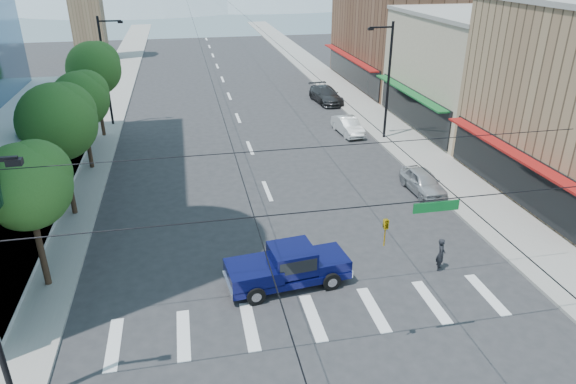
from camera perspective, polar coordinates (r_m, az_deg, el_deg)
name	(u,v)px	position (r m, az deg, el deg)	size (l,w,h in m)	color
ground	(328,342)	(20.47, 4.44, -16.26)	(160.00, 160.00, 0.00)	#28282B
sidewalk_left	(111,97)	(56.82, -19.06, 9.99)	(4.00, 120.00, 0.15)	gray
sidewalk_right	(335,86)	(58.72, 5.22, 11.69)	(4.00, 120.00, 0.15)	gray
shop_mid	(484,72)	(46.73, 20.90, 12.32)	(12.00, 14.00, 9.00)	tan
shop_far	(406,38)	(60.58, 12.99, 16.34)	(12.00, 18.00, 10.00)	brown
tree_near	(29,183)	(23.40, -26.80, 0.92)	(3.65, 3.64, 6.71)	black
tree_midnear	(60,119)	(29.63, -24.01, 7.40)	(4.09, 4.09, 7.52)	black
tree_midfar	(83,97)	(36.42, -21.86, 9.75)	(3.65, 3.64, 6.71)	black
tree_far	(95,67)	(43.05, -20.61, 12.89)	(4.09, 4.09, 7.52)	black
signal_rig	(346,251)	(16.99, 6.50, -6.48)	(21.80, 0.20, 9.00)	black
lamp_pole_nw	(106,68)	(45.93, -19.52, 12.89)	(2.00, 0.25, 9.00)	black
lamp_pole_ne	(387,77)	(40.66, 10.95, 12.43)	(2.00, 0.25, 9.00)	black
pickup_truck	(287,266)	(22.83, -0.09, -8.22)	(5.68, 2.61, 1.86)	#080B3C
pedestrian	(441,254)	(24.98, 16.62, -6.64)	(0.59, 0.39, 1.61)	black
parked_car_near	(423,182)	(32.67, 14.78, 1.10)	(1.65, 4.11, 1.40)	#ABACAF
parked_car_mid	(348,126)	(42.54, 6.67, 7.32)	(1.45, 4.16, 1.37)	white
parked_car_far	(326,95)	(51.81, 4.23, 10.72)	(2.17, 5.33, 1.55)	#2E2E30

